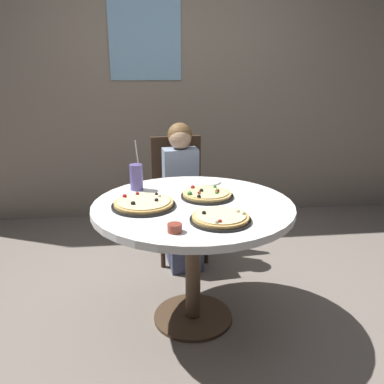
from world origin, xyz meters
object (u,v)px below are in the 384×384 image
pizza_cheese (221,218)px  plate_small (207,182)px  chair_wooden (178,190)px  dining_table (193,221)px  diner_child (182,203)px  sauce_bowl (175,228)px  soda_cup (136,177)px  pizza_veggie (144,204)px  pizza_pepperoni (207,194)px

pizza_cheese → plate_small: bearing=87.1°
chair_wooden → pizza_cheese: (0.11, -1.23, 0.24)m
dining_table → diner_child: size_ratio=1.05×
plate_small → sauce_bowl: bearing=-108.8°
soda_cup → plate_small: (0.46, 0.11, -0.08)m
pizza_cheese → plate_small: pizza_cheese is taller
dining_table → diner_child: (0.01, 0.77, -0.16)m
diner_child → pizza_veggie: diner_child is taller
pizza_pepperoni → sauce_bowl: size_ratio=4.43×
plate_small → chair_wooden: bearing=105.2°
pizza_cheese → plate_small: 0.69m
chair_wooden → plate_small: 0.61m
pizza_veggie → pizza_cheese: 0.46m
diner_child → chair_wooden: bearing=95.0°
sauce_bowl → pizza_pepperoni: bearing=65.4°
dining_table → chair_wooden: 0.96m
pizza_veggie → plate_small: bearing=45.9°
dining_table → pizza_cheese: pizza_cheese is taller
chair_wooden → pizza_cheese: size_ratio=3.07×
pizza_veggie → soda_cup: 0.33m
sauce_bowl → plate_small: bearing=71.2°
diner_child → pizza_pepperoni: 0.73m
chair_wooden → diner_child: 0.19m
chair_wooden → soda_cup: bearing=-115.2°
pizza_pepperoni → plate_small: bearing=81.4°
dining_table → soda_cup: (-0.32, 0.29, 0.19)m
pizza_cheese → soda_cup: (-0.42, 0.58, 0.07)m
sauce_bowl → plate_small: sauce_bowl is taller
dining_table → chair_wooden: (-0.01, 0.95, -0.11)m
chair_wooden → pizza_veggie: bearing=-105.3°
dining_table → pizza_cheese: 0.33m
pizza_pepperoni → pizza_veggie: bearing=-161.6°
chair_wooden → soda_cup: (-0.31, -0.66, 0.30)m
pizza_veggie → chair_wooden: bearing=74.7°
chair_wooden → pizza_pepperoni: chair_wooden is taller
pizza_veggie → plate_small: size_ratio=1.96×
diner_child → pizza_pepperoni: diner_child is taller
diner_child → pizza_veggie: (-0.28, -0.79, 0.28)m
chair_wooden → sauce_bowl: chair_wooden is taller
dining_table → plate_small: 0.44m
dining_table → sauce_bowl: bearing=-108.4°
dining_table → pizza_veggie: 0.30m
pizza_cheese → chair_wooden: bearing=95.3°
pizza_veggie → pizza_pepperoni: bearing=18.4°
dining_table → sauce_bowl: (-0.13, -0.39, 0.13)m
soda_cup → sauce_bowl: bearing=-74.8°
dining_table → pizza_pepperoni: size_ratio=3.65×
pizza_pepperoni → plate_small: pizza_pepperoni is taller
plate_small → pizza_pepperoni: bearing=-98.6°
chair_wooden → pizza_veggie: chair_wooden is taller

